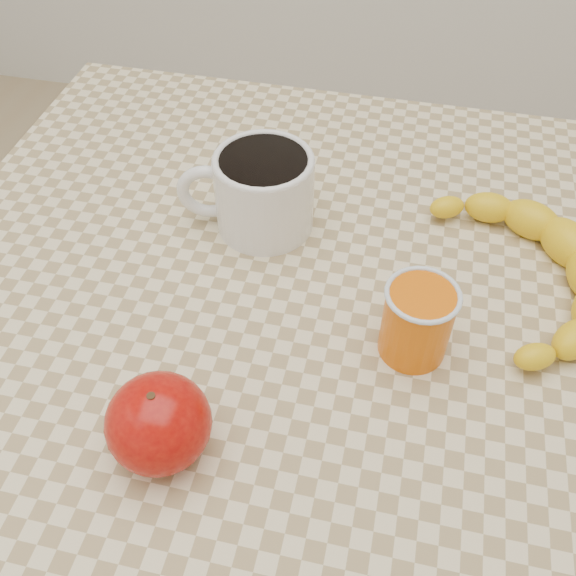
% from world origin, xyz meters
% --- Properties ---
extents(ground, '(3.00, 3.00, 0.00)m').
position_xyz_m(ground, '(0.00, 0.00, 0.00)').
color(ground, tan).
rests_on(ground, ground).
extents(table, '(0.80, 0.80, 0.75)m').
position_xyz_m(table, '(0.00, 0.00, 0.66)').
color(table, beige).
rests_on(table, ground).
extents(coffee_mug, '(0.16, 0.12, 0.09)m').
position_xyz_m(coffee_mug, '(-0.05, 0.11, 0.80)').
color(coffee_mug, white).
rests_on(coffee_mug, table).
extents(orange_juice_glass, '(0.07, 0.07, 0.08)m').
position_xyz_m(orange_juice_glass, '(0.13, -0.03, 0.79)').
color(orange_juice_glass, '#DC5D06').
rests_on(orange_juice_glass, table).
extents(apple, '(0.11, 0.11, 0.08)m').
position_xyz_m(apple, '(-0.06, -0.18, 0.79)').
color(apple, '#8A0504').
rests_on(apple, table).
extents(banana, '(0.33, 0.38, 0.04)m').
position_xyz_m(banana, '(0.23, 0.08, 0.77)').
color(banana, yellow).
rests_on(banana, table).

